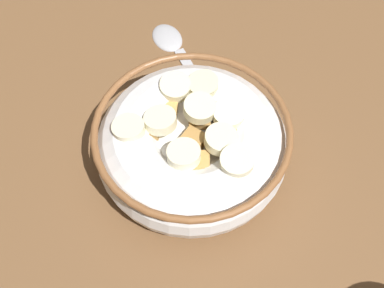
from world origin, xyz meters
The scene contains 3 objects.
ground_plane centered at (0.00, 0.00, -1.00)cm, with size 118.43×118.43×2.00cm, color brown.
cereal_bowl centered at (0.00, -0.01, 3.05)cm, with size 16.02×16.02×6.42cm.
spoon centered at (-0.89, -13.22, 0.34)cm, with size 5.74×14.46×0.80cm.
Camera 1 is at (3.62, 20.89, 36.94)cm, focal length 45.31 mm.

